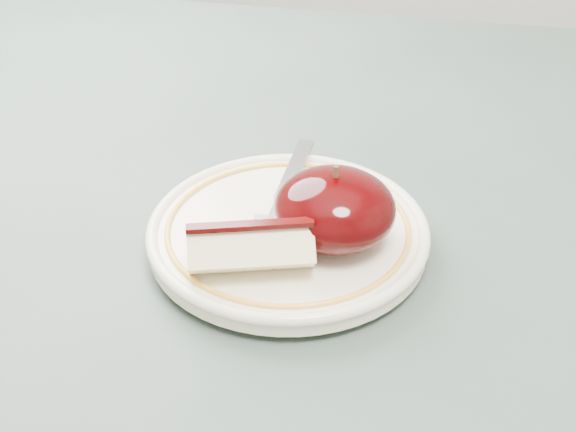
% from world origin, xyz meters
% --- Properties ---
extents(table, '(0.90, 0.90, 0.75)m').
position_xyz_m(table, '(0.00, 0.00, 0.66)').
color(table, brown).
rests_on(table, ground).
extents(plate, '(0.20, 0.20, 0.02)m').
position_xyz_m(plate, '(0.05, -0.02, 0.76)').
color(plate, white).
rests_on(plate, table).
extents(apple_half, '(0.08, 0.08, 0.06)m').
position_xyz_m(apple_half, '(0.09, -0.03, 0.79)').
color(apple_half, black).
rests_on(apple_half, plate).
extents(apple_wedge, '(0.09, 0.06, 0.04)m').
position_xyz_m(apple_wedge, '(0.04, -0.07, 0.79)').
color(apple_wedge, beige).
rests_on(apple_wedge, plate).
extents(fork, '(0.03, 0.17, 0.00)m').
position_xyz_m(fork, '(0.04, 0.01, 0.77)').
color(fork, gray).
rests_on(fork, plate).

